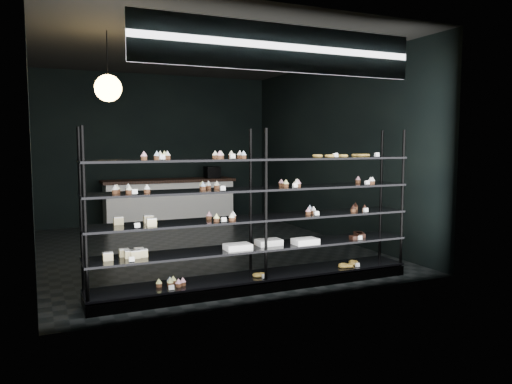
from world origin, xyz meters
TOP-DOWN VIEW (x-y plane):
  - room at (0.00, 0.00)m, footprint 5.01×6.01m
  - display_shelf at (-0.09, -2.45)m, footprint 4.00×0.50m
  - signage at (0.00, -2.93)m, footprint 3.30×0.05m
  - pendant_lamp at (-1.55, -0.99)m, footprint 0.35×0.35m
  - service_counter at (0.13, 2.50)m, footprint 2.76×0.65m

SIDE VIEW (x-z plane):
  - service_counter at x=0.13m, z-range -0.11..1.12m
  - display_shelf at x=-0.09m, z-range -0.33..1.58m
  - room at x=0.00m, z-range 0.00..3.20m
  - pendant_lamp at x=-1.55m, z-range 2.00..2.90m
  - signage at x=0.00m, z-range 2.50..3.00m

